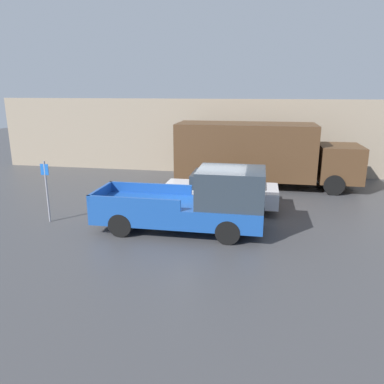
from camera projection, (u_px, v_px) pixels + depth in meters
name	position (u px, v px, depth m)	size (l,w,h in m)	color
ground_plane	(209.00, 224.00, 13.56)	(60.00, 60.00, 0.00)	#3D3D3F
building_wall	(230.00, 137.00, 21.23)	(28.00, 0.15, 4.21)	gray
pickup_truck	(196.00, 203.00, 12.63)	(5.72, 2.04, 2.23)	#194799
car	(221.00, 190.00, 15.19)	(4.61, 1.97, 1.49)	silver
delivery_truck	(259.00, 153.00, 18.57)	(8.87, 2.56, 3.11)	#4C331E
parking_sign	(47.00, 188.00, 13.50)	(0.30, 0.07, 2.27)	gray
newspaper_box	(252.00, 165.00, 21.11)	(0.45, 0.40, 1.13)	gold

